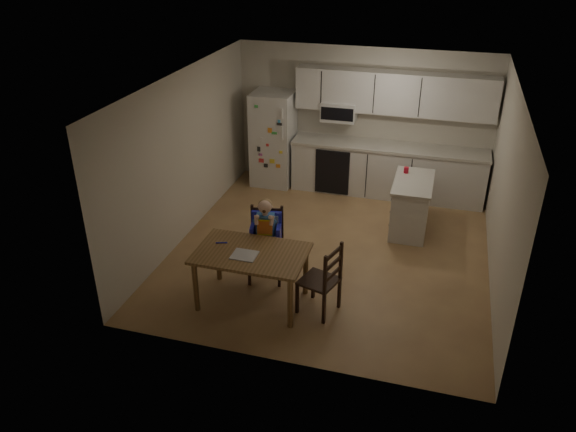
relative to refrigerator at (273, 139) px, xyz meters
The scene contains 10 objects.
room 2.31m from the refrigerator, 47.16° to the right, with size 4.52×5.01×2.51m.
refrigerator is the anchor object (origin of this frame).
kitchen_run 2.05m from the refrigerator, ahead, with size 3.37×0.62×2.15m.
kitchen_island 2.89m from the refrigerator, 24.08° to the right, with size 0.59×1.12×0.83m.
red_cup 2.61m from the refrigerator, 19.59° to the right, with size 0.07×0.07×0.09m, color red.
dining_table 3.79m from the refrigerator, 76.79° to the right, with size 1.37×0.88×0.73m.
napkin 3.86m from the refrigerator, 77.83° to the right, with size 0.30×0.26×0.01m, color silver.
toddler_spoon 3.61m from the refrigerator, 83.24° to the right, with size 0.02×0.02×0.12m, color #282BCE.
chair_booster 3.18m from the refrigerator, 74.41° to the right, with size 0.52×0.52×1.18m.
chair_side 4.09m from the refrigerator, 63.74° to the right, with size 0.53×0.53×0.95m.
Camera 1 is at (1.38, -7.06, 4.29)m, focal length 35.00 mm.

